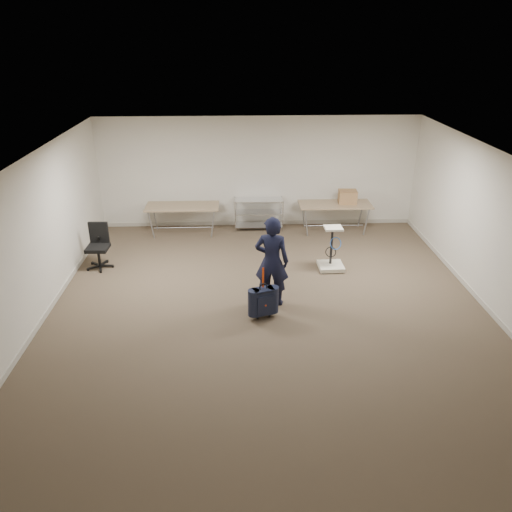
{
  "coord_description": "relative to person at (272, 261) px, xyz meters",
  "views": [
    {
      "loc": [
        -0.54,
        -7.82,
        4.69
      ],
      "look_at": [
        -0.22,
        0.3,
        0.99
      ],
      "focal_mm": 35.0,
      "sensor_mm": 36.0,
      "label": 1
    }
  ],
  "objects": [
    {
      "name": "folding_table_left",
      "position": [
        -1.97,
        3.6,
        -0.18
      ],
      "size": [
        1.8,
        0.75,
        0.73
      ],
      "color": "#92765A",
      "rests_on": "ground"
    },
    {
      "name": "person",
      "position": [
        0.0,
        0.0,
        0.0
      ],
      "size": [
        0.7,
        0.53,
        1.71
      ],
      "primitive_type": "imported",
      "rotation": [
        0.0,
        0.0,
        2.94
      ],
      "color": "black",
      "rests_on": "ground"
    },
    {
      "name": "wire_shelf",
      "position": [
        -0.07,
        3.85,
        -0.42
      ],
      "size": [
        1.22,
        0.47,
        0.8
      ],
      "color": "silver",
      "rests_on": "ground"
    },
    {
      "name": "folding_table_right",
      "position": [
        1.83,
        3.6,
        -0.18
      ],
      "size": [
        1.8,
        0.75,
        0.73
      ],
      "color": "#92765A",
      "rests_on": "ground"
    },
    {
      "name": "cardboard_box",
      "position": [
        2.14,
        3.64,
        0.04
      ],
      "size": [
        0.46,
        0.36,
        0.33
      ],
      "primitive_type": "cube",
      "rotation": [
        0.0,
        0.0,
        -0.06
      ],
      "color": "olive",
      "rests_on": "folding_table_right"
    },
    {
      "name": "room_shell",
      "position": [
        -0.07,
        1.03,
        -0.81
      ],
      "size": [
        8.0,
        9.0,
        9.0
      ],
      "color": "silver",
      "rests_on": "ground"
    },
    {
      "name": "suitcase",
      "position": [
        -0.18,
        -0.54,
        -0.52
      ],
      "size": [
        0.41,
        0.31,
        0.99
      ],
      "color": "black",
      "rests_on": "ground"
    },
    {
      "name": "equipment_cart",
      "position": [
        1.37,
        1.4,
        -0.61
      ],
      "size": [
        0.54,
        0.54,
        0.96
      ],
      "color": "beige",
      "rests_on": "ground"
    },
    {
      "name": "office_chair",
      "position": [
        -3.59,
        1.7,
        -0.56
      ],
      "size": [
        0.59,
        0.59,
        0.97
      ],
      "color": "black",
      "rests_on": "ground"
    },
    {
      "name": "ground",
      "position": [
        -0.07,
        -0.35,
        -0.86
      ],
      "size": [
        9.0,
        9.0,
        0.0
      ],
      "primitive_type": "plane",
      "color": "#4C3D2E",
      "rests_on": "ground"
    }
  ]
}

